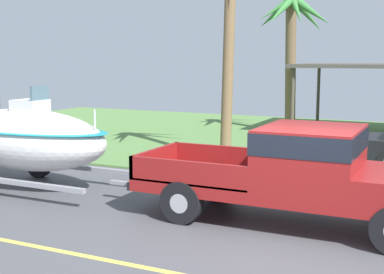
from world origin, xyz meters
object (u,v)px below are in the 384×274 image
object	(u,v)px
pickup_truck_towing	(308,171)
carport_awning	(378,67)
palm_tree_near_left	(292,29)
boat_on_trailer	(23,139)

from	to	relation	value
pickup_truck_towing	carport_awning	bearing A→B (deg)	91.41
carport_awning	palm_tree_near_left	size ratio (longest dim) A/B	1.06
boat_on_trailer	palm_tree_near_left	size ratio (longest dim) A/B	1.03
boat_on_trailer	carport_awning	distance (m)	14.20
pickup_truck_towing	carport_awning	world-z (taller)	carport_awning
boat_on_trailer	pickup_truck_towing	bearing A→B (deg)	0.00
boat_on_trailer	carport_awning	world-z (taller)	carport_awning
boat_on_trailer	carport_awning	xyz separation A→B (m)	(6.35, 12.61, 1.50)
boat_on_trailer	carport_awning	bearing A→B (deg)	63.25
boat_on_trailer	palm_tree_near_left	bearing A→B (deg)	74.28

